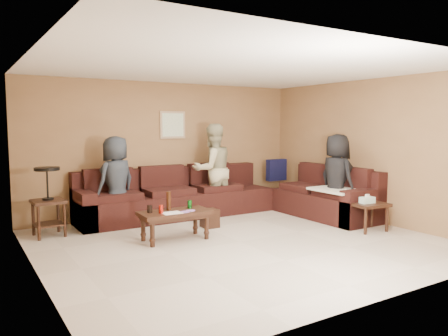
# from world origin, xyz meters

# --- Properties ---
(room) EXTENTS (5.60, 5.50, 2.50)m
(room) POSITION_xyz_m (0.00, 0.00, 1.66)
(room) COLOR beige
(room) RESTS_ON ground
(sectional_sofa) EXTENTS (4.65, 2.90, 0.97)m
(sectional_sofa) POSITION_xyz_m (0.81, 1.52, 0.33)
(sectional_sofa) COLOR black
(sectional_sofa) RESTS_ON ground
(coffee_table) EXTENTS (1.06, 0.56, 0.72)m
(coffee_table) POSITION_xyz_m (-0.77, 0.60, 0.37)
(coffee_table) COLOR #321A10
(coffee_table) RESTS_ON ground
(end_table_left) EXTENTS (0.49, 0.49, 1.06)m
(end_table_left) POSITION_xyz_m (-2.31, 1.82, 0.56)
(end_table_left) COLOR #321A10
(end_table_left) RESTS_ON ground
(side_table_right) EXTENTS (0.60, 0.52, 0.60)m
(side_table_right) POSITION_xyz_m (2.13, -0.53, 0.40)
(side_table_right) COLOR #321A10
(side_table_right) RESTS_ON ground
(waste_bin) EXTENTS (0.26, 0.26, 0.31)m
(waste_bin) POSITION_xyz_m (0.08, 1.02, 0.15)
(waste_bin) COLOR #321A10
(waste_bin) RESTS_ON ground
(wall_art) EXTENTS (0.52, 0.04, 0.52)m
(wall_art) POSITION_xyz_m (0.10, 2.48, 1.70)
(wall_art) COLOR tan
(wall_art) RESTS_ON ground
(person_left) EXTENTS (0.87, 0.74, 1.52)m
(person_left) POSITION_xyz_m (-1.20, 1.93, 0.76)
(person_left) COLOR #282F38
(person_left) RESTS_ON ground
(person_middle) EXTENTS (0.85, 0.67, 1.72)m
(person_middle) POSITION_xyz_m (0.65, 1.92, 0.86)
(person_middle) COLOR tan
(person_middle) RESTS_ON ground
(person_right) EXTENTS (0.53, 0.78, 1.55)m
(person_right) POSITION_xyz_m (2.21, 0.25, 0.77)
(person_right) COLOR black
(person_right) RESTS_ON ground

